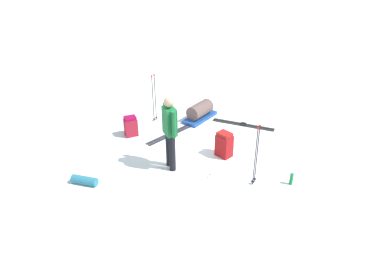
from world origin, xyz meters
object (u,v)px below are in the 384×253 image
ski_poles_planted_near (154,96)px  gear_sled (200,112)px  ski_poles_planted_far (256,152)px  thermos_bottle (291,179)px  backpack_large_dark (224,145)px  ski_pair_far (243,125)px  sleeping_mat_rolled (84,180)px  ski_pair_near (175,132)px  skier_standing (170,129)px  backpack_bright (131,126)px

ski_poles_planted_near → gear_sled: (-0.94, 0.84, -0.52)m
ski_poles_planted_far → thermos_bottle: size_ratio=5.14×
ski_poles_planted_near → gear_sled: bearing=138.3°
backpack_large_dark → ski_pair_far: bearing=-158.0°
ski_poles_planted_near → sleeping_mat_rolled: ski_poles_planted_near is taller
ski_poles_planted_near → ski_poles_planted_far: bearing=83.3°
ski_pair_near → thermos_bottle: bearing=93.2°
skier_standing → gear_sled: (-2.20, -1.22, -0.73)m
ski_pair_near → ski_poles_planted_near: 1.19m
backpack_large_dark → thermos_bottle: size_ratio=2.35×
backpack_bright → gear_sled: 2.03m
thermos_bottle → gear_sled: bearing=-104.3°
backpack_large_dark → gear_sled: (-1.01, -1.73, -0.07)m
ski_poles_planted_near → backpack_bright: bearing=13.5°
sleeping_mat_rolled → gear_sled: bearing=-174.0°
skier_standing → ski_pair_near: (-1.14, -1.13, -0.94)m
ski_pair_near → skier_standing: bearing=44.6°
backpack_large_dark → thermos_bottle: (-0.13, 1.69, -0.17)m
ski_pair_far → backpack_large_dark: bearing=22.0°
skier_standing → ski_pair_near: skier_standing is taller
ski_pair_far → thermos_bottle: thermos_bottle is taller
backpack_bright → gear_sled: bearing=162.9°
backpack_bright → ski_poles_planted_near: bearing=-166.5°
backpack_bright → sleeping_mat_rolled: 2.18m
ski_pair_far → thermos_bottle: size_ratio=6.31×
backpack_bright → sleeping_mat_rolled: size_ratio=0.98×
ski_pair_near → backpack_large_dark: backpack_large_dark is taller
ski_poles_planted_near → sleeping_mat_rolled: (2.93, 1.24, -0.66)m
backpack_large_dark → sleeping_mat_rolled: (2.86, -1.33, -0.21)m
skier_standing → backpack_large_dark: 1.46m
skier_standing → gear_sled: size_ratio=1.47×
sleeping_mat_rolled → ski_pair_far: bearing=171.1°
skier_standing → backpack_bright: (-0.26, -1.82, -0.69)m
ski_pair_near → gear_sled: bearing=-174.9°
skier_standing → sleeping_mat_rolled: skier_standing is taller
ski_pair_far → backpack_large_dark: size_ratio=2.69×
ski_pair_near → backpack_bright: backpack_bright is taller
skier_standing → sleeping_mat_rolled: (1.67, -0.82, -0.86)m
skier_standing → backpack_bright: size_ratio=3.17×
skier_standing → ski_pair_near: bearing=-135.4°
skier_standing → ski_poles_planted_far: skier_standing is taller
ski_poles_planted_far → gear_sled: size_ratio=1.16×
backpack_large_dark → ski_poles_planted_near: bearing=-91.5°
skier_standing → ski_pair_far: skier_standing is taller
ski_pair_near → ski_pair_far: bearing=148.2°
backpack_large_dark → ski_poles_planted_near: (-0.07, -2.57, 0.45)m
gear_sled → ski_pair_near: bearing=5.1°
skier_standing → sleeping_mat_rolled: bearing=-26.1°
ski_pair_near → gear_sled: (-1.06, -0.09, 0.21)m
skier_standing → backpack_large_dark: (-1.19, 0.51, -0.66)m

